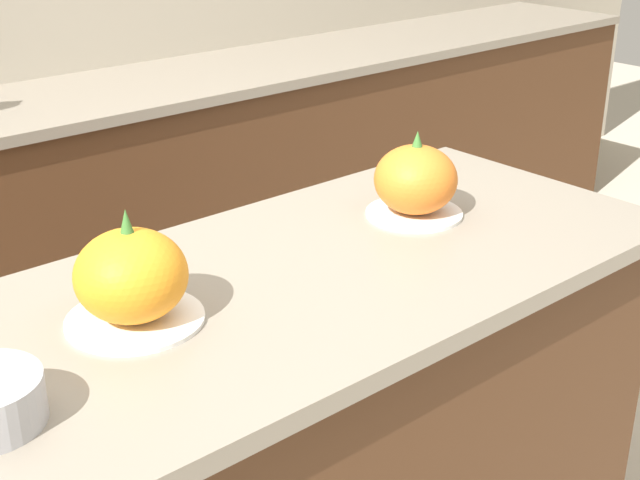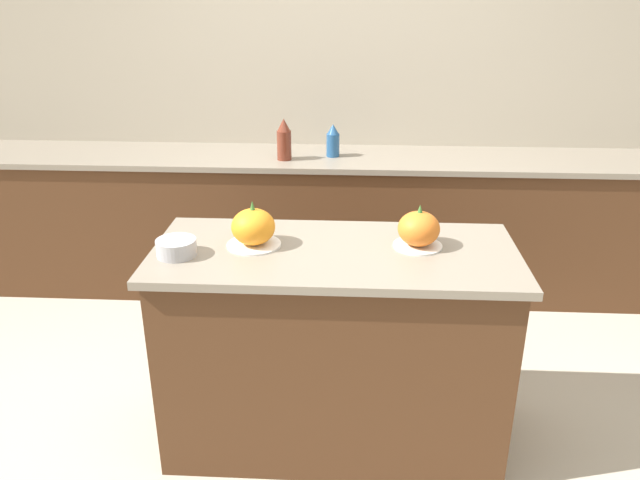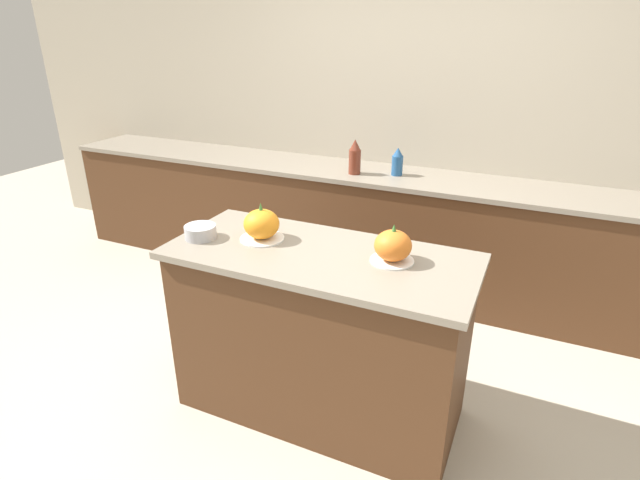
% 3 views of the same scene
% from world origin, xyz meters
% --- Properties ---
extents(ground_plane, '(12.00, 12.00, 0.00)m').
position_xyz_m(ground_plane, '(0.00, 0.00, 0.00)').
color(ground_plane, '#BCB29E').
extents(wall_back, '(8.00, 0.06, 2.50)m').
position_xyz_m(wall_back, '(0.00, 1.85, 1.25)').
color(wall_back, '#B2A893').
rests_on(wall_back, ground_plane).
extents(kitchen_island, '(1.51, 0.68, 0.94)m').
position_xyz_m(kitchen_island, '(0.00, 0.00, 0.47)').
color(kitchen_island, '#4C2D19').
rests_on(kitchen_island, ground_plane).
extents(back_counter, '(6.00, 0.60, 0.93)m').
position_xyz_m(back_counter, '(0.00, 1.52, 0.47)').
color(back_counter, '#4C2D19').
rests_on(back_counter, ground_plane).
extents(pumpkin_cake_left, '(0.23, 0.23, 0.20)m').
position_xyz_m(pumpkin_cake_left, '(-0.34, 0.03, 1.02)').
color(pumpkin_cake_left, white).
rests_on(pumpkin_cake_left, kitchen_island).
extents(pumpkin_cake_right, '(0.20, 0.20, 0.18)m').
position_xyz_m(pumpkin_cake_right, '(0.34, 0.06, 1.02)').
color(pumpkin_cake_right, white).
rests_on(pumpkin_cake_right, kitchen_island).
extents(bottle_tall, '(0.09, 0.09, 0.26)m').
position_xyz_m(bottle_tall, '(-0.36, 1.42, 1.06)').
color(bottle_tall, maroon).
rests_on(bottle_tall, back_counter).
extents(bottle_short, '(0.08, 0.08, 0.21)m').
position_xyz_m(bottle_short, '(-0.06, 1.51, 1.03)').
color(bottle_short, '#235184').
rests_on(bottle_short, back_counter).
extents(mixing_bowl, '(0.16, 0.16, 0.07)m').
position_xyz_m(mixing_bowl, '(-0.64, -0.09, 0.98)').
color(mixing_bowl, '#ADADB2').
rests_on(mixing_bowl, kitchen_island).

